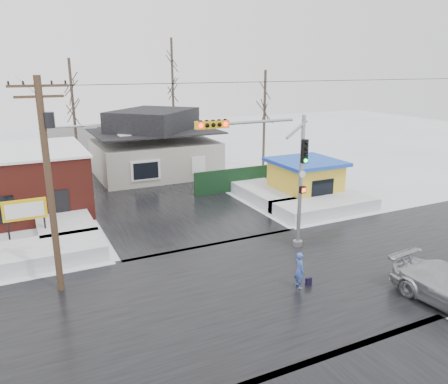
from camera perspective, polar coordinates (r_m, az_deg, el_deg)
name	(u,v)px	position (r m, az deg, el deg)	size (l,w,h in m)	color
ground	(262,286)	(19.74, 4.98, -12.11)	(120.00, 120.00, 0.00)	white
road_ns	(262,286)	(19.73, 4.98, -12.09)	(10.00, 120.00, 0.02)	black
road_ew	(262,286)	(19.73, 4.98, -12.09)	(120.00, 10.00, 0.02)	black
snowbank_nw	(31,255)	(23.59, -23.91, -7.55)	(7.00, 3.00, 0.80)	white
snowbank_ne	(325,206)	(29.72, 13.05, -1.76)	(7.00, 3.00, 0.80)	white
snowbank_nside_w	(62,218)	(28.36, -20.39, -3.25)	(3.00, 8.00, 0.80)	white
snowbank_nside_e	(261,191)	(32.53, 4.81, 0.17)	(3.00, 8.00, 0.80)	white
traffic_signal	(276,167)	(21.73, 6.79, 3.31)	(6.05, 0.68, 7.00)	gray
utility_pole	(50,175)	(18.85, -21.77, 2.07)	(3.15, 0.44, 9.00)	#382619
marquee_sign	(25,211)	(25.44, -24.57, -2.29)	(2.20, 0.21, 2.55)	black
house	(154,145)	(39.05, -9.09, 6.05)	(10.40, 8.40, 5.76)	#ACA89B
kiosk	(305,179)	(31.99, 10.54, 1.64)	(4.60, 4.60, 2.88)	yellow
fence	(242,179)	(33.84, 2.38, 1.72)	(8.00, 0.12, 1.80)	black
tree_far_left	(71,82)	(41.18, -19.37, 13.36)	(3.00, 3.00, 10.00)	#332821
tree_far_mid	(172,64)	(45.42, -6.81, 16.31)	(3.00, 3.00, 12.00)	#332821
tree_far_right	(265,91)	(40.78, 5.38, 13.03)	(3.00, 3.00, 9.00)	#332821
pedestrian	(300,270)	(19.44, 9.84, -10.06)	(0.60, 0.39, 1.64)	#3C57A8
shopping_bag	(309,282)	(19.95, 10.99, -11.46)	(0.28, 0.12, 0.35)	black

